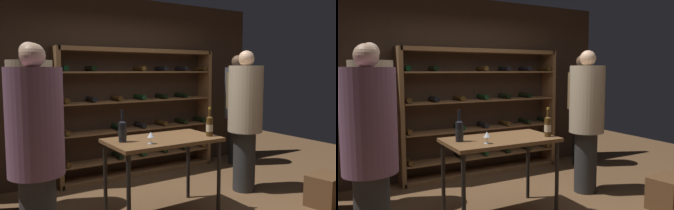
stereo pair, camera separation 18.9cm
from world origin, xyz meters
The scene contains 11 objects.
back_wall centered at (0.00, 1.98, 1.38)m, with size 5.28×0.10×2.76m, color #3D2B1E.
wine_rack centered at (0.32, 1.77, 0.98)m, with size 2.62×0.32×1.97m.
tasting_table centered at (-0.21, 0.20, 0.80)m, with size 1.23×0.70×0.89m.
person_bystander_dark_jacket centered at (-1.40, 1.19, 1.08)m, with size 0.51×0.51×1.96m.
person_host_in_suit centered at (2.04, 1.41, 1.05)m, with size 0.44×0.44×1.90m.
person_guest_plum_blouse centered at (-1.61, -0.15, 1.02)m, with size 0.44×0.44×1.86m.
person_bystander_red_print centered at (1.16, 0.33, 1.05)m, with size 0.46×0.46×1.90m.
wine_crate centered at (1.65, -0.59, 0.19)m, with size 0.48×0.34×0.38m, color brown.
wine_bottle_red_label centered at (-0.67, 0.26, 1.01)m, with size 0.09×0.09×0.34m.
wine_bottle_amber_reserve centered at (0.31, 0.03, 1.01)m, with size 0.08×0.08×0.33m.
wine_glass_stemmed_right centered at (-0.46, 0.02, 0.98)m, with size 0.07×0.07×0.12m.
Camera 1 is at (-2.15, -3.00, 1.64)m, focal length 36.63 mm.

